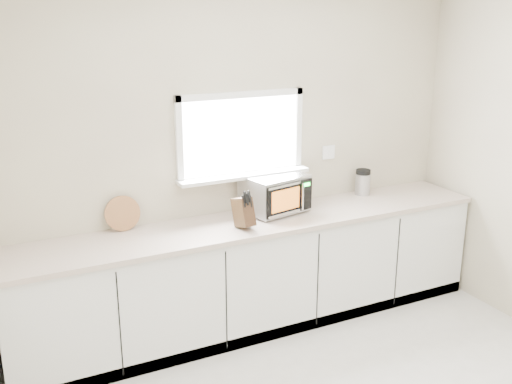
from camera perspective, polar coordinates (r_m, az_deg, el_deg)
back_wall at (r=4.87m, az=-1.51°, el=3.31°), size 4.00×0.17×2.70m
cabinets at (r=4.93m, az=0.04°, el=-7.92°), size 3.92×0.60×0.88m
countertop at (r=4.74m, az=0.09°, el=-2.92°), size 3.92×0.64×0.04m
microwave at (r=4.89m, az=1.83°, el=-0.07°), size 0.55×0.47×0.31m
knife_block at (r=4.53m, az=-1.20°, el=-1.88°), size 0.13×0.22×0.31m
cutting_board at (r=4.59m, az=-12.60°, el=-2.00°), size 0.27×0.06×0.27m
coffee_grinder at (r=5.45m, az=10.13°, el=0.95°), size 0.15×0.15×0.24m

